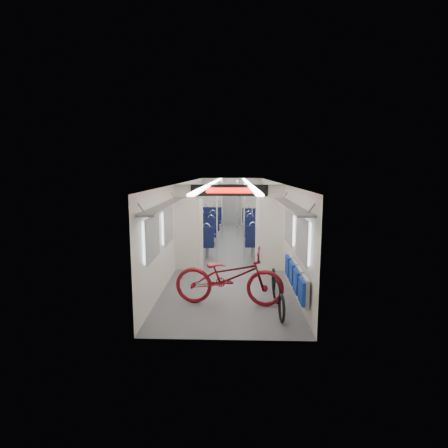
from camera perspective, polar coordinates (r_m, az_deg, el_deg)
name	(u,v)px	position (r m, az deg, el deg)	size (l,w,h in m)	color
carriage	(230,208)	(10.98, 1.02, 2.67)	(12.00, 12.02, 2.31)	#515456
bicycle	(229,277)	(7.01, 0.83, -8.59)	(0.76, 2.17, 1.14)	maroon
flip_bench	(296,277)	(7.09, 11.61, -8.49)	(0.12, 2.10, 0.50)	gray
bike_hoop_a	(282,310)	(6.42, 9.39, -13.63)	(0.51, 0.51, 0.05)	black
bike_hoop_b	(277,293)	(7.23, 8.63, -11.10)	(0.49, 0.49, 0.05)	black
bike_hoop_c	(273,281)	(7.96, 8.08, -9.13)	(0.51, 0.51, 0.05)	black
seat_bay_near_left	(202,235)	(11.54, -3.62, -1.86)	(0.91, 2.09, 1.10)	black
seat_bay_near_right	(258,234)	(11.65, 5.64, -1.71)	(0.93, 2.18, 1.13)	black
seat_bay_far_left	(209,221)	(14.55, -2.48, 0.46)	(0.96, 2.29, 1.17)	black
seat_bay_far_right	(253,221)	(14.95, 4.80, 0.51)	(0.90, 2.01, 1.08)	black
stanchion_near_left	(217,225)	(9.75, -1.14, -0.18)	(0.04, 0.04, 2.30)	silver
stanchion_near_right	(244,224)	(10.06, 3.29, 0.08)	(0.04, 0.04, 2.30)	silver
stanchion_far_left	(222,211)	(13.33, -0.33, 2.22)	(0.04, 0.04, 2.30)	silver
stanchion_far_right	(237,211)	(13.07, 2.17, 2.08)	(0.04, 0.04, 2.30)	silver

